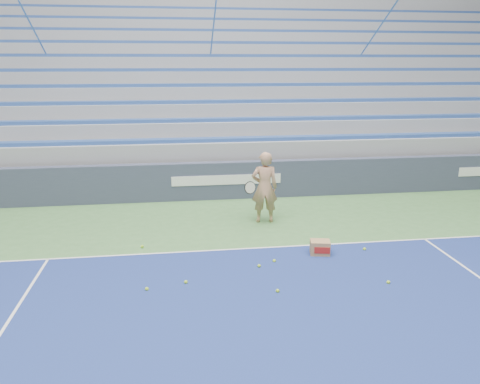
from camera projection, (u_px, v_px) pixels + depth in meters
name	position (u px, v px, depth m)	size (l,w,h in m)	color
sponsor_barrier	(226.00, 180.00, 13.79)	(30.00, 0.32, 1.10)	#363D53
bleachers	(210.00, 102.00, 18.76)	(31.00, 9.15, 7.30)	gray
tennis_player	(264.00, 187.00, 11.62)	(0.95, 0.86, 1.80)	tan
ball_box	(320.00, 248.00, 9.80)	(0.46, 0.39, 0.30)	#A0794D
tennis_ball_0	(388.00, 282.00, 8.51)	(0.07, 0.07, 0.07)	#B1E52E
tennis_ball_1	(142.00, 246.00, 10.17)	(0.07, 0.07, 0.07)	#B1E52E
tennis_ball_2	(259.00, 266.00, 9.19)	(0.07, 0.07, 0.07)	#B1E52E
tennis_ball_3	(278.00, 291.00, 8.19)	(0.07, 0.07, 0.07)	#B1E52E
tennis_ball_4	(186.00, 282.00, 8.52)	(0.07, 0.07, 0.07)	#B1E52E
tennis_ball_5	(364.00, 249.00, 10.03)	(0.07, 0.07, 0.07)	#B1E52E
tennis_ball_6	(274.00, 261.00, 9.43)	(0.07, 0.07, 0.07)	#B1E52E
tennis_ball_7	(147.00, 289.00, 8.26)	(0.07, 0.07, 0.07)	#B1E52E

